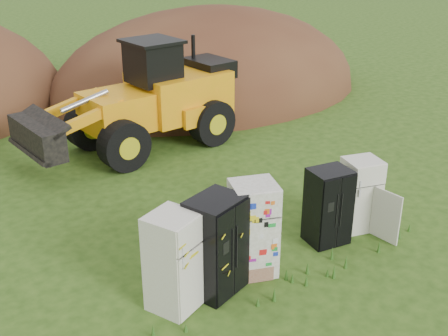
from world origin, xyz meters
The scene contains 8 objects.
ground centered at (0.00, 0.00, 0.00)m, with size 120.00×120.00×0.00m, color #284612.
fridge_leftmost centered at (-2.35, -0.02, 0.90)m, with size 0.80×0.76×1.80m, color silver, non-canonical shape.
fridge_black_side centered at (-1.49, -0.04, 0.93)m, with size 0.98×0.77×1.87m, color black, non-canonical shape.
fridge_sticker centered at (-0.57, 0.04, 0.94)m, with size 0.83×0.77×1.87m, color white, non-canonical shape.
fridge_black_right centered at (1.40, 0.03, 0.82)m, with size 0.82×0.68×1.64m, color black, non-canonical shape.
fridge_open_door centered at (2.39, 0.04, 0.81)m, with size 0.74×0.68×1.63m, color silver, non-canonical shape.
wheel_loader centered at (0.43, 7.04, 1.60)m, with size 6.61×2.68×3.20m, color orange, non-canonical shape.
dirt_mound_right centered at (5.95, 11.21, 0.00)m, with size 13.11×9.61×6.63m, color #462316.
Camera 1 is at (-6.36, -7.18, 6.23)m, focal length 45.00 mm.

